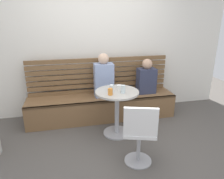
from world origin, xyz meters
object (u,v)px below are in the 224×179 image
object	(u,v)px
white_chair	(140,133)
booth_bench	(102,107)
cup_water_clear	(112,88)
cup_ceramic_white	(119,87)
cafe_table	(117,104)
cup_tumbler_orange	(110,92)
person_child_left	(146,78)
person_adult	(104,77)
cup_glass_tall	(123,89)

from	to	relation	value
white_chair	booth_bench	bearing A→B (deg)	98.80
cup_water_clear	cup_ceramic_white	distance (m)	0.17
cafe_table	cup_tumbler_orange	size ratio (longest dim) A/B	7.40
cafe_table	cup_tumbler_orange	bearing A→B (deg)	-134.82
cafe_table	person_child_left	size ratio (longest dim) A/B	1.13
cafe_table	cup_water_clear	size ratio (longest dim) A/B	6.73
white_chair	person_child_left	size ratio (longest dim) A/B	1.30
cup_water_clear	cup_ceramic_white	bearing A→B (deg)	32.89
cafe_table	person_child_left	bearing A→B (deg)	40.51
cup_water_clear	person_adult	bearing A→B (deg)	90.32
cup_tumbler_orange	person_child_left	bearing A→B (deg)	41.30
person_adult	cup_ceramic_white	distance (m)	0.56
booth_bench	person_child_left	xyz separation A→B (m)	(0.86, 0.02, 0.51)
cafe_table	person_adult	size ratio (longest dim) A/B	0.94
white_chair	cup_ceramic_white	xyz separation A→B (m)	(-0.03, 0.90, 0.31)
cup_tumbler_orange	white_chair	bearing A→B (deg)	-71.57
person_child_left	cup_glass_tall	world-z (taller)	person_child_left
booth_bench	cafe_table	distance (m)	0.68
person_adult	person_child_left	world-z (taller)	person_adult
cup_water_clear	cup_ceramic_white	size ratio (longest dim) A/B	1.38
white_chair	cup_ceramic_white	size ratio (longest dim) A/B	10.63
cup_water_clear	cup_ceramic_white	world-z (taller)	cup_water_clear
booth_bench	cup_water_clear	distance (m)	0.84
cup_tumbler_orange	cup_glass_tall	world-z (taller)	cup_glass_tall
person_adult	cup_glass_tall	size ratio (longest dim) A/B	6.56
cup_water_clear	cafe_table	bearing A→B (deg)	5.22
cafe_table	person_child_left	distance (m)	0.98
person_adult	person_child_left	size ratio (longest dim) A/B	1.20
cup_water_clear	cup_tumbler_orange	xyz separation A→B (m)	(-0.05, -0.13, -0.01)
cafe_table	cup_tumbler_orange	xyz separation A→B (m)	(-0.14, -0.14, 0.27)
cafe_table	white_chair	size ratio (longest dim) A/B	0.87
booth_bench	cup_water_clear	xyz separation A→B (m)	(0.04, -0.61, 0.57)
booth_bench	white_chair	size ratio (longest dim) A/B	3.18
cup_water_clear	cup_tumbler_orange	bearing A→B (deg)	-110.03
person_adult	cup_ceramic_white	bearing A→B (deg)	-74.56
person_adult	cup_tumbler_orange	distance (m)	0.76
booth_bench	person_child_left	distance (m)	1.00
cup_tumbler_orange	cup_ceramic_white	bearing A→B (deg)	49.31
white_chair	cup_water_clear	size ratio (longest dim) A/B	7.73
cafe_table	cup_glass_tall	xyz separation A→B (m)	(0.07, -0.10, 0.28)
white_chair	cup_ceramic_white	world-z (taller)	white_chair
person_adult	cup_ceramic_white	xyz separation A→B (m)	(0.15, -0.54, -0.02)
booth_bench	cup_tumbler_orange	distance (m)	0.93
cafe_table	cup_ceramic_white	distance (m)	0.28
cafe_table	cup_glass_tall	distance (m)	0.31
cup_water_clear	cup_ceramic_white	xyz separation A→B (m)	(0.14, 0.09, -0.02)
cup_ceramic_white	cup_glass_tall	bearing A→B (deg)	-85.77
white_chair	cup_water_clear	xyz separation A→B (m)	(-0.18, 0.80, 0.33)
cup_ceramic_white	cup_water_clear	bearing A→B (deg)	-147.11
white_chair	person_adult	xyz separation A→B (m)	(-0.18, 1.43, 0.33)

